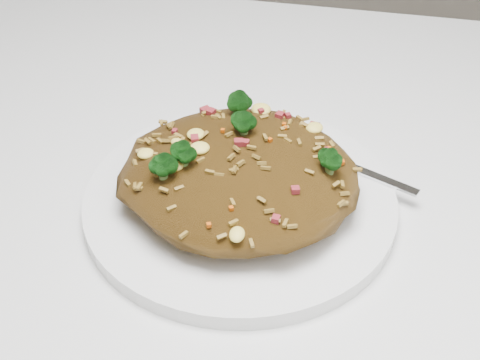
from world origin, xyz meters
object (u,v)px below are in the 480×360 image
dining_table (313,291)px  plate (240,200)px  fried_rice (240,167)px  fork (340,162)px

dining_table → plate: size_ratio=4.62×
dining_table → plate: bearing=179.6°
plate → fried_rice: fried_rice is taller
dining_table → fried_rice: fried_rice is taller
dining_table → fork: fork is taller
fried_rice → fork: fried_rice is taller
dining_table → fork: (0.01, 0.06, 0.11)m
dining_table → fork: size_ratio=7.74×
plate → fork: 0.10m
fried_rice → plate: bearing=-45.3°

